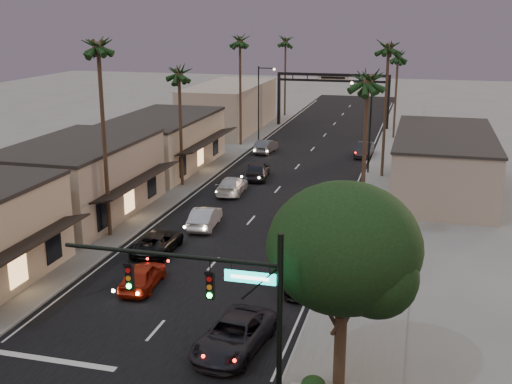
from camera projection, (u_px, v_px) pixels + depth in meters
The scene contains 30 objects.
ground at pixel (285, 181), 59.59m from camera, with size 200.00×200.00×0.00m, color slate.
road at pixel (295, 169), 64.24m from camera, with size 14.00×120.00×0.02m, color black.
sidewalk_left at pixel (226, 149), 73.07m from camera, with size 5.00×92.00×0.12m, color slate.
sidewalk_right at pixel (396, 159), 68.41m from camera, with size 5.00×92.00×0.12m, color slate.
storefront_mid at pixel (80, 181), 49.00m from camera, with size 8.00×14.00×5.50m, color gray.
storefront_far at pixel (162, 144), 63.96m from camera, with size 8.00×16.00×5.00m, color tan.
storefront_dist at pixel (230, 107), 85.24m from camera, with size 8.00×20.00×6.00m, color gray.
building_right at pixel (443, 164), 55.48m from camera, with size 8.00×18.00×5.00m, color gray.
traffic_signal at pixel (229, 300), 23.31m from camera, with size 8.51×0.22×7.80m.
corner_tree at pixel (346, 253), 25.34m from camera, with size 6.20×6.20×8.80m.
arch at pixel (333, 87), 86.01m from camera, with size 15.20×0.40×7.27m.
streetlight_right at pixel (368, 119), 61.10m from camera, with size 2.13×0.30×9.00m.
streetlight_left at pixel (261, 97), 76.60m from camera, with size 2.13×0.30×9.00m.
palm_lb at pixel (98, 41), 41.32m from camera, with size 3.20×3.20×15.20m.
palm_lc at pixel (179, 69), 55.14m from camera, with size 3.20×3.20×12.20m.
palm_ld at pixel (240, 37), 72.30m from camera, with size 3.20×3.20×14.20m.
palm_ra at pixel (368, 75), 39.49m from camera, with size 3.20×3.20×13.20m.
palm_rb at pixel (389, 44), 57.84m from camera, with size 3.20×3.20×14.20m.
palm_rc at pixel (398, 53), 76.98m from camera, with size 3.20×3.20×12.20m.
palm_far at pixel (286, 38), 93.90m from camera, with size 3.20×3.20×13.20m.
oncoming_red at pixel (142, 275), 36.43m from camera, with size 1.73×4.31×1.47m, color #9D1E0B.
oncoming_pickup at pixel (158, 242), 41.91m from camera, with size 2.30×4.98×1.38m, color black.
oncoming_silver at pixel (205, 217), 46.68m from camera, with size 1.60×4.58×1.51m, color #ADAEB2.
oncoming_white at pixel (232, 185), 55.42m from camera, with size 2.05×5.03×1.46m, color #BABABA.
oncoming_dgrey at pixel (257, 170), 60.30m from camera, with size 2.01×4.99×1.70m, color black.
oncoming_grey_far at pixel (266, 146), 71.50m from camera, with size 1.56×4.47×1.47m, color #48484D.
curbside_near at pixel (234, 335), 29.62m from camera, with size 2.55×5.53×1.54m, color black.
curbside_black at pixel (306, 272), 36.69m from camera, with size 2.25×5.53×1.61m, color black.
curbside_grey at pixel (309, 207), 49.00m from camera, with size 1.97×4.90×1.67m, color #444449.
curbside_far at pixel (364, 150), 69.62m from camera, with size 1.61×4.61×1.52m, color black.
Camera 1 is at (12.10, -16.41, 15.17)m, focal length 45.00 mm.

